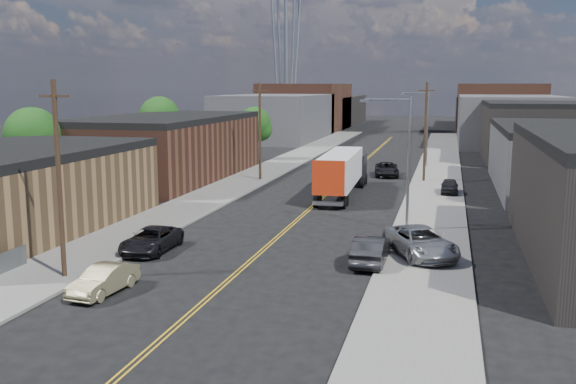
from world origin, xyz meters
The scene contains 29 objects.
ground centered at (0.00, 60.00, 0.00)m, with size 260.00×260.00×0.00m, color black.
centerline centered at (0.00, 45.00, 0.01)m, with size 0.32×120.00×0.01m, color gold.
sidewalk_left centered at (-9.50, 45.00, 0.07)m, with size 5.00×140.00×0.15m, color slate.
sidewalk_right centered at (9.50, 45.00, 0.07)m, with size 5.00×140.00×0.15m, color slate.
warehouse_tan centered at (-18.00, 18.00, 2.80)m, with size 12.00×22.00×5.60m.
warehouse_brown centered at (-18.00, 44.00, 3.30)m, with size 12.00×26.00×6.60m.
industrial_right_b centered at (22.00, 46.00, 3.05)m, with size 14.00×24.00×6.10m.
industrial_right_c centered at (22.00, 72.00, 3.80)m, with size 14.00×22.00×7.60m.
skyline_left_a centered at (-20.00, 95.00, 4.00)m, with size 16.00×30.00×8.00m, color #3E3E41.
skyline_right_a centered at (20.00, 95.00, 4.00)m, with size 16.00×30.00×8.00m, color #3E3E41.
skyline_left_b centered at (-20.00, 120.00, 5.00)m, with size 16.00×26.00×10.00m, color #502C20.
skyline_right_b centered at (20.00, 120.00, 5.00)m, with size 16.00×26.00×10.00m, color #502C20.
skyline_left_c centered at (-20.00, 140.00, 3.50)m, with size 16.00×40.00×7.00m, color black.
skyline_right_c centered at (20.00, 140.00, 3.50)m, with size 16.00×40.00×7.00m, color black.
streetlight_near centered at (7.60, 25.00, 5.33)m, with size 3.39×0.25×9.00m.
streetlight_far centered at (7.60, 60.00, 5.33)m, with size 3.39×0.25×9.00m.
utility_pole_left_near centered at (-8.20, 10.00, 5.14)m, with size 1.60×0.26×10.00m.
utility_pole_left_far centered at (-8.20, 45.00, 5.14)m, with size 1.60×0.26×10.00m.
utility_pole_right centered at (8.20, 48.00, 5.14)m, with size 1.60×0.26×10.00m.
tree_left_near centered at (-23.94, 30.00, 5.18)m, with size 4.85×4.76×7.91m.
tree_left_mid centered at (-23.94, 55.00, 5.48)m, with size 5.10×5.04×8.37m.
tree_left_far centered at (-13.94, 62.00, 4.57)m, with size 4.35×4.20×6.97m.
semi_truck centered at (1.50, 38.44, 2.24)m, with size 2.94×15.11×3.94m.
car_left_b centered at (-5.00, 8.33, 0.67)m, with size 1.42×4.08×1.34m, color #837A56.
car_left_c centered at (-6.30, 16.00, 0.71)m, with size 2.35×5.09×1.41m, color black.
car_right_oncoming centered at (6.60, 16.47, 0.80)m, with size 1.69×4.85×1.60m, color black.
car_right_lot_a centered at (9.19, 18.29, 0.97)m, with size 2.73×5.92×1.64m, color #9B9EA0.
car_right_lot_c centered at (10.75, 40.79, 0.79)m, with size 1.51×3.76×1.28m, color black.
car_ahead_truck centered at (4.13, 51.45, 0.74)m, with size 2.46×5.34×1.48m, color black.
Camera 1 is at (10.51, -17.76, 9.73)m, focal length 40.00 mm.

